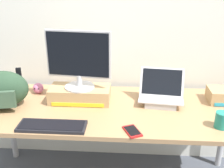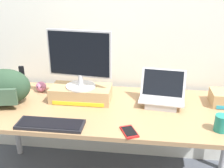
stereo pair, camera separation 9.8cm
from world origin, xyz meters
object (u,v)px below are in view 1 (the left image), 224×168
object	(u,v)px
open_laptop	(161,97)
cell_phone	(132,131)
toner_box_yellow	(80,94)
plush_toy	(38,88)
desktop_monitor	(78,60)
coffee_mug	(222,120)
external_keyboard	(52,126)
messenger_backpack	(2,89)

from	to	relation	value
open_laptop	cell_phone	bearing A→B (deg)	-110.77
toner_box_yellow	cell_phone	size ratio (longest dim) A/B	2.84
toner_box_yellow	plush_toy	size ratio (longest dim) A/B	5.34
desktop_monitor	coffee_mug	size ratio (longest dim) A/B	3.74
coffee_mug	external_keyboard	bearing A→B (deg)	-175.96
external_keyboard	plush_toy	xyz separation A→B (m)	(-0.25, 0.51, 0.03)
cell_phone	coffee_mug	bearing A→B (deg)	-15.19
desktop_monitor	open_laptop	xyz separation A→B (m)	(0.60, -0.00, -0.27)
open_laptop	toner_box_yellow	bearing A→B (deg)	-173.86
open_laptop	external_keyboard	distance (m)	0.81
messenger_backpack	plush_toy	xyz separation A→B (m)	(0.17, 0.24, -0.09)
toner_box_yellow	desktop_monitor	distance (m)	0.27
cell_phone	plush_toy	xyz separation A→B (m)	(-0.75, 0.53, 0.04)
desktop_monitor	plush_toy	bearing A→B (deg)	168.17
toner_box_yellow	messenger_backpack	distance (m)	0.55
toner_box_yellow	cell_phone	bearing A→B (deg)	-46.41
external_keyboard	messenger_backpack	world-z (taller)	messenger_backpack
desktop_monitor	plush_toy	world-z (taller)	desktop_monitor
external_keyboard	coffee_mug	world-z (taller)	coffee_mug
open_laptop	cell_phone	distance (m)	0.46
desktop_monitor	external_keyboard	distance (m)	0.51
messenger_backpack	plush_toy	world-z (taller)	messenger_backpack
desktop_monitor	cell_phone	distance (m)	0.65
messenger_backpack	coffee_mug	distance (m)	1.48
messenger_backpack	plush_toy	size ratio (longest dim) A/B	4.75
coffee_mug	cell_phone	size ratio (longest dim) A/B	0.80
coffee_mug	plush_toy	distance (m)	1.37
toner_box_yellow	desktop_monitor	xyz separation A→B (m)	(-0.00, -0.00, 0.27)
toner_box_yellow	cell_phone	distance (m)	0.57
desktop_monitor	external_keyboard	world-z (taller)	desktop_monitor
cell_phone	plush_toy	bearing A→B (deg)	120.40
toner_box_yellow	open_laptop	bearing A→B (deg)	-0.10
toner_box_yellow	open_laptop	xyz separation A→B (m)	(0.60, -0.00, -0.00)
coffee_mug	plush_toy	xyz separation A→B (m)	(-1.30, 0.44, -0.01)
external_keyboard	desktop_monitor	bearing A→B (deg)	74.59
messenger_backpack	cell_phone	size ratio (longest dim) A/B	2.53
cell_phone	plush_toy	distance (m)	0.91
messenger_backpack	coffee_mug	bearing A→B (deg)	-19.64
open_laptop	coffee_mug	xyz separation A→B (m)	(0.34, -0.32, 0.00)
toner_box_yellow	open_laptop	world-z (taller)	open_laptop
coffee_mug	open_laptop	bearing A→B (deg)	137.25
coffee_mug	plush_toy	size ratio (longest dim) A/B	1.50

